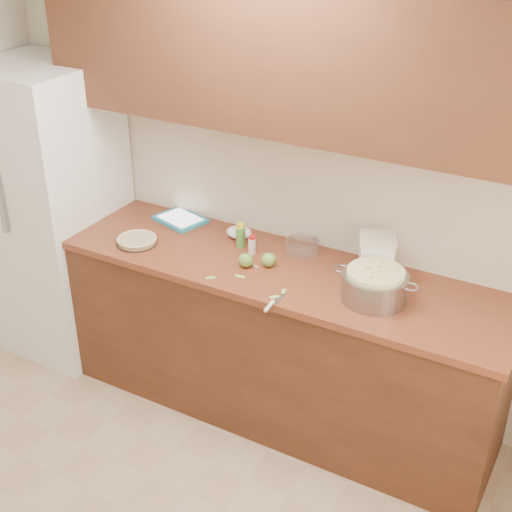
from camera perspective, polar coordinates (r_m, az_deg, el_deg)
The scene contains 21 objects.
room_shell at distance 2.52m, azimuth -15.76°, elevation -7.17°, with size 3.60×3.60×3.60m.
counter_run at distance 3.97m, azimuth 0.60°, elevation -6.37°, with size 2.64×0.68×0.92m.
upper_cabinets at distance 3.48m, azimuth 2.00°, elevation 15.56°, with size 2.60×0.34×0.70m, color #522B19.
fridge at distance 4.50m, azimuth -15.90°, elevation 3.40°, with size 0.70×0.70×1.80m, color white.
pie at distance 3.96m, azimuth -9.51°, elevation 1.24°, with size 0.23×0.23×0.04m.
colander at distance 3.42m, azimuth 9.48°, elevation -2.34°, with size 0.42×0.32×0.16m.
flour_canister at distance 3.61m, azimuth 9.61°, elevation -0.02°, with size 0.23×0.23×0.22m.
tablet at distance 4.20m, azimuth -6.07°, elevation 2.95°, with size 0.33×0.28×0.02m.
paring_knife at distance 3.36m, azimuth 1.20°, elevation -3.94°, with size 0.03×0.19×0.02m.
lemon_bottle at distance 3.86m, azimuth -1.24°, elevation 1.66°, with size 0.05×0.05×0.14m.
cinnamon_shaker at distance 3.80m, azimuth -0.32°, elevation 0.90°, with size 0.04×0.04×0.10m.
vanilla_bottle at distance 3.83m, azimuth -0.21°, elevation 1.05°, with size 0.03×0.03×0.09m.
mixing_bowl at distance 3.82m, azimuth 3.74°, elevation 0.85°, with size 0.19×0.19×0.07m.
paper_towel at distance 3.97m, azimuth -1.36°, elevation 1.89°, with size 0.15×0.12×0.06m, color white.
apple_left at distance 3.67m, azimuth -0.81°, elevation -0.33°, with size 0.08×0.08×0.09m.
apple_center at distance 3.68m, azimuth 1.02°, elevation -0.29°, with size 0.08×0.08×0.09m.
peel_a at distance 3.60m, azimuth -1.32°, elevation -1.63°, with size 0.05×0.02×0.00m, color #91C861.
peel_b at distance 3.59m, azimuth -3.66°, elevation -1.75°, with size 0.05×0.02×0.00m, color #91C861.
peel_c at distance 3.69m, azimuth -0.04°, elevation -0.83°, with size 0.03×0.01×0.00m, color #91C861.
peel_d at distance 3.48m, azimuth 2.22°, elevation -2.84°, with size 0.04×0.02×0.00m, color #91C861.
peel_e at distance 3.43m, azimuth 1.50°, elevation -3.29°, with size 0.05×0.02×0.00m, color #91C861.
Camera 1 is at (1.56, -1.39, 2.73)m, focal length 50.00 mm.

